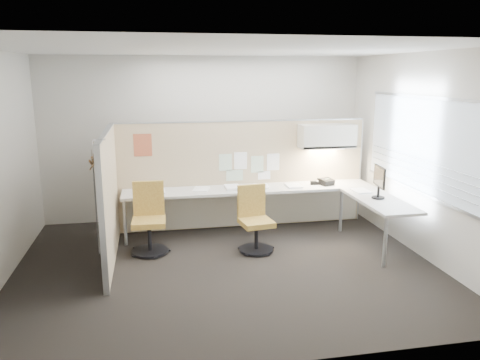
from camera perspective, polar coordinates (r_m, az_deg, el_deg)
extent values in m
cube|color=black|center=(6.38, -1.72, -10.36)|extent=(5.50, 4.50, 0.01)
cube|color=white|center=(5.87, -1.91, 15.73)|extent=(5.50, 4.50, 0.01)
cube|color=beige|center=(8.17, -4.30, 5.04)|extent=(5.50, 0.02, 2.80)
cube|color=beige|center=(3.82, 3.51, -4.11)|extent=(5.50, 0.02, 2.80)
cube|color=beige|center=(6.94, 21.24, 2.79)|extent=(0.02, 4.50, 2.80)
cube|color=#AABAC6|center=(6.91, 21.17, 4.01)|extent=(0.01, 2.80, 1.30)
cube|color=tan|center=(7.71, 0.38, 0.64)|extent=(4.10, 0.06, 1.75)
cube|color=tan|center=(6.53, -15.61, -2.13)|extent=(0.06, 2.20, 1.75)
cube|color=beige|center=(7.44, 1.25, -1.12)|extent=(4.00, 0.60, 0.04)
cube|color=beige|center=(7.06, 16.69, -2.45)|extent=(0.60, 1.47, 0.04)
cube|color=beige|center=(7.79, 0.82, -3.25)|extent=(3.90, 0.02, 0.64)
cylinder|color=#A5A8AA|center=(7.16, -13.84, -5.11)|extent=(0.05, 0.05, 0.69)
cylinder|color=#A5A8AA|center=(6.48, 17.27, -7.26)|extent=(0.05, 0.05, 0.69)
cylinder|color=#A5A8AA|center=(7.74, 12.21, -3.67)|extent=(0.05, 0.05, 0.69)
cube|color=beige|center=(7.78, 10.54, 5.28)|extent=(0.90, 0.36, 0.38)
cube|color=#FFEABF|center=(7.81, 10.48, 3.75)|extent=(0.60, 0.06, 0.02)
cube|color=#8CBF8C|center=(7.58, -1.79, 2.16)|extent=(0.21, 0.00, 0.28)
cube|color=white|center=(7.62, 0.07, 2.37)|extent=(0.21, 0.00, 0.28)
cube|color=#8CBF8C|center=(7.69, 2.12, 1.93)|extent=(0.21, 0.00, 0.28)
cube|color=white|center=(7.75, 4.07, 2.21)|extent=(0.21, 0.00, 0.28)
cube|color=#8CBF8C|center=(7.65, -0.67, 0.58)|extent=(0.28, 0.00, 0.18)
cube|color=white|center=(7.76, 2.97, 0.58)|extent=(0.21, 0.00, 0.14)
cube|color=#FF5620|center=(7.44, -11.77, 4.18)|extent=(0.28, 0.00, 0.35)
cylinder|color=black|center=(6.89, -10.89, -8.49)|extent=(0.52, 0.52, 0.03)
cylinder|color=black|center=(6.82, -10.96, -6.91)|extent=(0.06, 0.06, 0.40)
cube|color=gold|center=(6.74, -11.05, -5.06)|extent=(0.48, 0.48, 0.08)
cube|color=gold|center=(6.87, -11.08, -2.18)|extent=(0.44, 0.08, 0.50)
cylinder|color=black|center=(6.83, 1.99, -8.46)|extent=(0.49, 0.49, 0.03)
cylinder|color=black|center=(6.76, 2.00, -6.96)|extent=(0.06, 0.06, 0.38)
cube|color=gold|center=(6.69, 2.01, -5.21)|extent=(0.49, 0.49, 0.08)
cube|color=gold|center=(6.80, 1.40, -2.50)|extent=(0.42, 0.12, 0.47)
cylinder|color=black|center=(7.11, 16.48, -2.06)|extent=(0.19, 0.19, 0.02)
cylinder|color=black|center=(7.09, 16.52, -1.43)|extent=(0.04, 0.04, 0.17)
cube|color=black|center=(7.04, 16.64, 0.41)|extent=(0.10, 0.45, 0.30)
cube|color=black|center=(7.04, 16.64, 0.41)|extent=(0.07, 0.41, 0.26)
cube|color=black|center=(7.75, 10.51, -0.24)|extent=(0.25, 0.25, 0.12)
cylinder|color=black|center=(7.73, 9.85, 0.02)|extent=(0.09, 0.17, 0.04)
cube|color=black|center=(7.75, 9.24, -0.38)|extent=(0.15, 0.07, 0.05)
cube|color=black|center=(7.74, 8.94, -0.35)|extent=(0.11, 0.07, 0.06)
cube|color=silver|center=(5.58, -16.80, 4.73)|extent=(0.14, 0.02, 0.02)
cylinder|color=silver|center=(5.60, -17.46, 3.84)|extent=(0.02, 0.02, 0.14)
cube|color=#AD7F4C|center=(5.62, -17.37, 2.53)|extent=(0.02, 0.42, 0.12)
cube|color=#AD7F4C|center=(5.66, -17.61, 2.17)|extent=(0.02, 0.42, 0.12)
cube|color=#9B9EA5|center=(5.71, -17.11, -3.58)|extent=(0.01, 0.07, 1.06)
cube|color=white|center=(7.27, -10.06, -1.39)|extent=(0.24, 0.31, 0.03)
cube|color=white|center=(7.34, -4.75, -1.13)|extent=(0.30, 0.35, 0.02)
cube|color=white|center=(7.36, -0.92, -0.93)|extent=(0.24, 0.31, 0.05)
cube|color=white|center=(7.53, 2.59, -0.74)|extent=(0.26, 0.32, 0.02)
cube|color=white|center=(7.58, 6.57, -0.70)|extent=(0.24, 0.31, 0.02)
cube|color=white|center=(7.44, 14.51, -1.30)|extent=(0.24, 0.31, 0.02)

